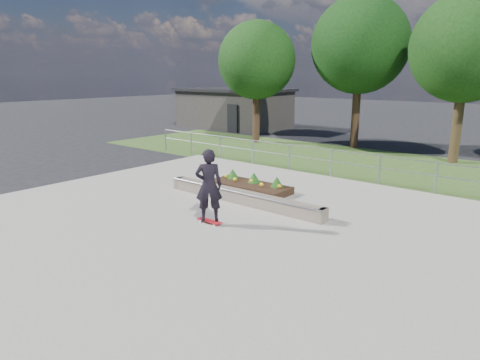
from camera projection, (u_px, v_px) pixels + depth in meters
The scene contains 11 objects.
ground at pixel (200, 228), 11.69m from camera, with size 120.00×120.00×0.00m, color black.
grass_verge at pixel (366, 164), 19.92m from camera, with size 30.00×8.00×0.02m, color #345020.
concrete_slab at pixel (200, 227), 11.68m from camera, with size 15.00×15.00×0.06m, color gray.
fence at pixel (331, 159), 17.12m from camera, with size 20.06×0.06×1.20m.
building at pixel (234, 108), 33.44m from camera, with size 8.40×5.40×3.00m.
tree_far_left at pixel (257, 61), 25.19m from camera, with size 4.55×4.55×7.15m.
tree_mid_left at pixel (360, 45), 23.11m from camera, with size 5.25×5.25×8.25m.
tree_mid_right at pixel (466, 48), 19.05m from camera, with size 4.90×4.90×7.70m.
grind_ledge at pixel (242, 197), 13.69m from camera, with size 6.00×0.44×0.43m.
planter_bed at pixel (250, 185), 15.24m from camera, with size 3.00×1.20×0.61m.
skateboarder at pixel (209, 186), 11.63m from camera, with size 0.87×0.85×2.10m.
Camera 1 is at (7.87, -7.80, 4.10)m, focal length 32.00 mm.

